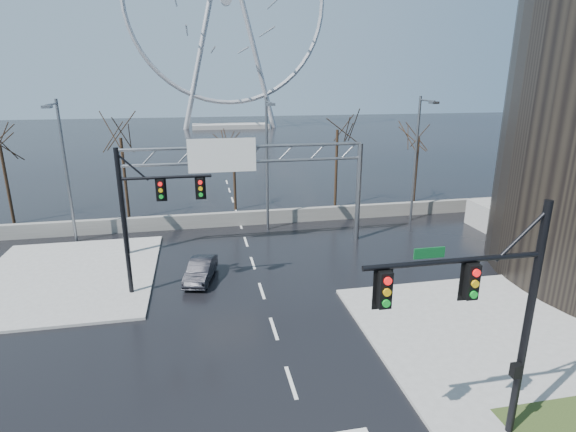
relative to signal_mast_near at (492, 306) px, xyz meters
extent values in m
plane|color=black|center=(-5.14, 4.04, -4.87)|extent=(260.00, 260.00, 0.00)
cube|color=gray|center=(4.86, 6.04, -4.80)|extent=(12.00, 10.00, 0.15)
cube|color=gray|center=(-16.14, 16.04, -4.80)|extent=(10.00, 12.00, 0.15)
cube|color=slate|center=(-5.14, 24.04, -4.32)|extent=(52.00, 0.50, 1.10)
cylinder|color=black|center=(1.36, 0.04, -0.87)|extent=(0.24, 0.24, 8.00)
cylinder|color=black|center=(-1.34, 0.04, 1.53)|extent=(5.40, 0.16, 0.16)
cube|color=black|center=(-0.84, -0.11, 0.93)|extent=(0.35, 0.28, 1.05)
cube|color=black|center=(-3.44, -0.11, 0.93)|extent=(0.35, 0.28, 1.05)
cylinder|color=black|center=(-12.14, 13.04, -0.87)|extent=(0.24, 0.24, 8.00)
cylinder|color=black|center=(-9.84, 13.04, 1.53)|extent=(4.60, 0.16, 0.16)
cube|color=black|center=(-10.14, 12.89, 0.93)|extent=(0.35, 0.28, 1.05)
cube|color=black|center=(-8.14, 12.89, 0.93)|extent=(0.35, 0.28, 1.05)
cylinder|color=slate|center=(-13.14, 19.04, -1.37)|extent=(0.36, 0.36, 7.00)
cylinder|color=slate|center=(2.86, 19.04, -1.37)|extent=(0.36, 0.36, 7.00)
cylinder|color=slate|center=(-5.14, 19.04, 2.13)|extent=(16.00, 0.20, 0.20)
cylinder|color=slate|center=(-5.14, 19.04, 1.13)|extent=(16.00, 0.20, 0.20)
cube|color=#09461C|center=(-6.64, 18.89, 1.63)|extent=(4.20, 0.10, 2.00)
cube|color=silver|center=(-6.64, 18.83, 1.63)|extent=(4.40, 0.02, 2.20)
cylinder|color=slate|center=(-17.14, 22.54, 0.13)|extent=(0.20, 0.20, 10.00)
cylinder|color=slate|center=(-17.14, 21.44, 4.83)|extent=(0.12, 2.20, 0.12)
cube|color=slate|center=(-17.14, 20.44, 4.73)|extent=(0.50, 0.70, 0.18)
cylinder|color=slate|center=(-3.14, 22.54, 0.13)|extent=(0.20, 0.20, 10.00)
cylinder|color=slate|center=(-3.14, 21.44, 4.83)|extent=(0.12, 2.20, 0.12)
cube|color=slate|center=(-3.14, 20.44, 4.73)|extent=(0.50, 0.70, 0.18)
cylinder|color=slate|center=(8.86, 22.54, 0.13)|extent=(0.20, 0.20, 10.00)
cylinder|color=slate|center=(8.86, 21.44, 4.83)|extent=(0.12, 2.20, 0.12)
cube|color=slate|center=(8.86, 20.44, 4.73)|extent=(0.50, 0.70, 0.18)
cylinder|color=black|center=(-23.14, 28.04, -1.72)|extent=(0.24, 0.24, 6.30)
cylinder|color=black|center=(-14.14, 27.54, -1.50)|extent=(0.24, 0.24, 6.75)
cylinder|color=black|center=(-5.14, 28.54, -1.95)|extent=(0.24, 0.24, 5.85)
cylinder|color=black|center=(3.86, 27.54, -1.36)|extent=(0.24, 0.24, 7.02)
cylinder|color=black|center=(11.86, 28.04, -1.81)|extent=(0.24, 0.24, 6.12)
cube|color=gray|center=(-0.14, 99.04, -4.37)|extent=(18.00, 6.00, 1.00)
torus|color=#B2B2B7|center=(-0.14, 99.04, 23.13)|extent=(45.00, 1.00, 45.00)
cylinder|color=#B2B2B7|center=(-0.14, 99.04, 23.13)|extent=(2.40, 1.50, 2.40)
cylinder|color=#B2B2B7|center=(-7.14, 99.04, 9.13)|extent=(8.28, 1.20, 28.82)
cylinder|color=#B2B2B7|center=(6.86, 99.04, 9.13)|extent=(8.28, 1.20, 28.82)
imported|color=black|center=(-8.41, 14.17, -4.26)|extent=(2.15, 3.91, 1.22)
camera|label=1|loc=(-8.16, -10.36, 6.35)|focal=28.00mm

